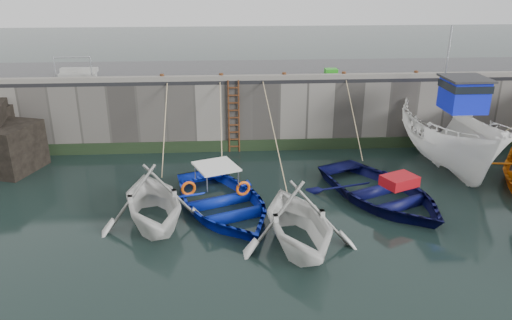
{
  "coord_description": "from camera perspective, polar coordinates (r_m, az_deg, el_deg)",
  "views": [
    {
      "loc": [
        -2.39,
        -10.91,
        7.67
      ],
      "look_at": [
        -1.31,
        5.72,
        1.2
      ],
      "focal_mm": 35.0,
      "sensor_mm": 36.0,
      "label": 1
    }
  ],
  "objects": [
    {
      "name": "ground",
      "position": [
        13.55,
        7.31,
        -13.47
      ],
      "size": [
        120.0,
        120.0,
        0.0
      ],
      "primitive_type": "plane",
      "color": "black",
      "rests_on": "ground"
    },
    {
      "name": "quay_back",
      "position": [
        24.33,
        2.05,
        6.51
      ],
      "size": [
        30.0,
        5.0,
        3.0
      ],
      "primitive_type": "cube",
      "color": "slate",
      "rests_on": "ground"
    },
    {
      "name": "road_back",
      "position": [
        23.97,
        2.1,
        10.17
      ],
      "size": [
        30.0,
        5.0,
        0.16
      ],
      "primitive_type": "cube",
      "color": "black",
      "rests_on": "quay_back"
    },
    {
      "name": "kerb_back",
      "position": [
        21.65,
        2.73,
        9.44
      ],
      "size": [
        30.0,
        0.3,
        0.2
      ],
      "primitive_type": "cube",
      "color": "slate",
      "rests_on": "road_back"
    },
    {
      "name": "algae_back",
      "position": [
        22.28,
        2.65,
        1.74
      ],
      "size": [
        30.0,
        0.08,
        0.5
      ],
      "primitive_type": "cube",
      "color": "black",
      "rests_on": "ground"
    },
    {
      "name": "ladder",
      "position": [
        21.7,
        -2.56,
        4.93
      ],
      "size": [
        0.51,
        0.08,
        3.2
      ],
      "color": "#3F1E0F",
      "rests_on": "ground"
    },
    {
      "name": "boat_near_white",
      "position": [
        16.47,
        -11.56,
        -7.02
      ],
      "size": [
        4.63,
        5.04,
        2.22
      ],
      "primitive_type": "imported",
      "rotation": [
        0.0,
        0.0,
        0.27
      ],
      "color": "silver",
      "rests_on": "ground"
    },
    {
      "name": "boat_near_white_rope",
      "position": [
        20.53,
        -10.01,
        -1.06
      ],
      "size": [
        0.04,
        4.79,
        3.1
      ],
      "primitive_type": null,
      "color": "tan",
      "rests_on": "ground"
    },
    {
      "name": "boat_near_blue",
      "position": [
        16.97,
        -3.83,
        -5.72
      ],
      "size": [
        5.61,
        6.49,
        1.13
      ],
      "primitive_type": "imported",
      "rotation": [
        0.0,
        0.0,
        0.38
      ],
      "color": "#0C24B5",
      "rests_on": "ground"
    },
    {
      "name": "boat_near_blue_rope",
      "position": [
        20.74,
        -3.86,
        -0.54
      ],
      "size": [
        0.04,
        4.18,
        3.1
      ],
      "primitive_type": null,
      "color": "tan",
      "rests_on": "ground"
    },
    {
      "name": "boat_near_blacktrim",
      "position": [
        14.99,
        4.75,
        -9.65
      ],
      "size": [
        4.27,
        4.77,
        2.26
      ],
      "primitive_type": "imported",
      "rotation": [
        0.0,
        0.0,
        0.14
      ],
      "color": "silver",
      "rests_on": "ground"
    },
    {
      "name": "boat_near_blacktrim_rope",
      "position": [
        19.73,
        2.55,
        -1.68
      ],
      "size": [
        0.04,
        6.26,
        3.1
      ],
      "primitive_type": null,
      "color": "tan",
      "rests_on": "ground"
    },
    {
      "name": "boat_near_navy",
      "position": [
        18.18,
        14.02,
        -4.42
      ],
      "size": [
        5.95,
        6.74,
        1.16
      ],
      "primitive_type": "imported",
      "rotation": [
        0.0,
        0.0,
        0.43
      ],
      "color": "#0A0C41",
      "rests_on": "ground"
    },
    {
      "name": "boat_near_navy_rope",
      "position": [
        21.63,
        11.03,
        0.04
      ],
      "size": [
        0.04,
        3.85,
        3.1
      ],
      "primitive_type": null,
      "color": "tan",
      "rests_on": "ground"
    },
    {
      "name": "boat_far_white",
      "position": [
        21.74,
        21.31,
        2.4
      ],
      "size": [
        2.82,
        7.41,
        5.86
      ],
      "rotation": [
        0.0,
        0.0,
        0.01
      ],
      "color": "white",
      "rests_on": "ground"
    },
    {
      "name": "fish_crate",
      "position": [
        22.86,
        8.57,
        9.95
      ],
      "size": [
        0.56,
        0.44,
        0.27
      ],
      "primitive_type": "cube",
      "rotation": [
        0.0,
        0.0,
        0.03
      ],
      "color": "#269B1C",
      "rests_on": "road_back"
    },
    {
      "name": "railing",
      "position": [
        23.45,
        -19.67,
        9.41
      ],
      "size": [
        1.6,
        1.05,
        1.0
      ],
      "color": "#A5A8AD",
      "rests_on": "road_back"
    },
    {
      "name": "bollard_a",
      "position": [
        21.76,
        -10.68,
        9.27
      ],
      "size": [
        0.18,
        0.18,
        0.28
      ],
      "primitive_type": "cylinder",
      "color": "#3F1E0F",
      "rests_on": "road_back"
    },
    {
      "name": "bollard_b",
      "position": [
        21.61,
        -3.99,
        9.5
      ],
      "size": [
        0.18,
        0.18,
        0.28
      ],
      "primitive_type": "cylinder",
      "color": "#3F1E0F",
      "rests_on": "road_back"
    },
    {
      "name": "bollard_c",
      "position": [
        21.76,
        3.23,
        9.6
      ],
      "size": [
        0.18,
        0.18,
        0.28
      ],
      "primitive_type": "cylinder",
      "color": "#3F1E0F",
      "rests_on": "road_back"
    },
    {
      "name": "bollard_d",
      "position": [
        22.22,
        10.0,
        9.56
      ],
      "size": [
        0.18,
        0.18,
        0.28
      ],
      "primitive_type": "cylinder",
      "color": "#3F1E0F",
      "rests_on": "road_back"
    },
    {
      "name": "bollard_e",
      "position": [
        23.18,
        17.82,
        9.35
      ],
      "size": [
        0.18,
        0.18,
        0.28
      ],
      "primitive_type": "cylinder",
      "color": "#3F1E0F",
      "rests_on": "road_back"
    }
  ]
}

